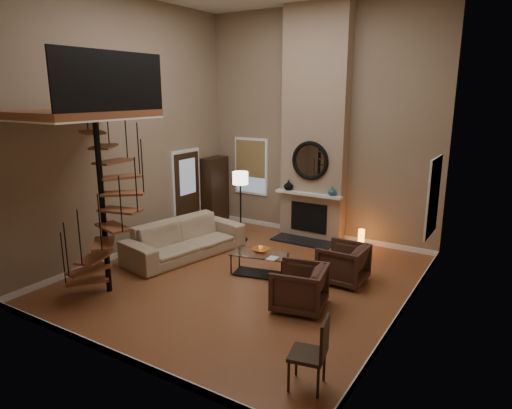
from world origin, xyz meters
The scene contains 32 objects.
ground centered at (0.00, 0.00, -0.01)m, with size 6.00×6.50×0.01m, color #9F5D33.
back_wall centered at (0.00, 3.25, 2.75)m, with size 6.00×0.02×5.50m, color #8D765B.
front_wall centered at (0.00, -3.25, 2.75)m, with size 6.00×0.02×5.50m, color #8D765B.
left_wall centered at (-3.00, 0.00, 2.75)m, with size 0.02×6.50×5.50m, color #8D765B.
right_wall centered at (3.00, 0.00, 2.75)m, with size 0.02×6.50×5.50m, color #8D765B.
baseboard_back centered at (0.00, 3.24, 0.06)m, with size 6.00×0.02×0.12m, color white.
baseboard_front centered at (0.00, -3.24, 0.06)m, with size 6.00×0.02×0.12m, color white.
baseboard_left centered at (-2.99, 0.00, 0.06)m, with size 0.02×6.50×0.12m, color white.
baseboard_right centered at (2.99, 0.00, 0.06)m, with size 0.02×6.50×0.12m, color white.
chimney_breast centered at (0.00, 3.06, 2.75)m, with size 1.60×0.38×5.50m, color #9B8064.
hearth centered at (0.00, 2.57, 0.02)m, with size 1.50×0.60×0.04m, color black.
firebox centered at (0.00, 2.86, 0.55)m, with size 0.95×0.02×0.72m, color black.
mantel centered at (0.00, 2.78, 1.15)m, with size 1.70×0.18×0.06m, color white.
mirror_frame centered at (0.00, 2.84, 1.95)m, with size 0.94×0.94×0.10m, color black.
mirror_disc centered at (0.00, 2.85, 1.95)m, with size 0.80×0.80×0.01m, color white.
vase_left centered at (-0.55, 2.82, 1.30)m, with size 0.24×0.24×0.25m, color black.
vase_right centered at (0.60, 2.82, 1.28)m, with size 0.20×0.20×0.21m, color #185056.
window_back centered at (-1.90, 3.22, 1.62)m, with size 1.02×0.06×1.52m.
window_right centered at (2.97, 2.00, 1.63)m, with size 0.06×1.02×1.52m.
entry_door centered at (-2.95, 1.80, 1.05)m, with size 0.10×1.05×2.16m.
loft centered at (-2.04, -1.80, 3.24)m, with size 1.70×2.20×1.09m.
spiral_stair centered at (-1.78, -1.79, 1.78)m, with size 1.47×1.47×4.06m.
hutch centered at (-2.80, 2.80, 0.95)m, with size 0.37×0.79×1.76m, color black.
sofa centered at (-1.82, 0.36, 0.40)m, with size 2.72×1.06×0.79m, color tan.
armchair_near centered at (1.75, 0.86, 0.35)m, with size 0.83×0.85×0.78m, color #4A2C22.
armchair_far centered at (1.53, -0.55, 0.35)m, with size 0.84×0.86×0.79m, color #4A2C22.
coffee_table centered at (0.15, 0.29, 0.28)m, with size 1.19×0.77×0.43m.
bowl centered at (0.15, 0.34, 0.50)m, with size 0.35×0.35×0.09m, color orange.
book centered at (0.50, 0.14, 0.46)m, with size 0.18×0.25×0.02m, color gray.
floor_lamp centered at (-1.37, 1.90, 1.41)m, with size 0.37×0.37×1.70m.
accent_lamp centered at (1.39, 2.71, 0.25)m, with size 0.14×0.14×0.51m, color orange.
side_chair centered at (2.56, -2.40, 0.53)m, with size 0.51×0.50×0.94m.
Camera 1 is at (4.52, -6.92, 3.55)m, focal length 31.82 mm.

